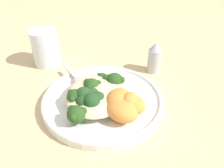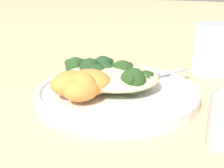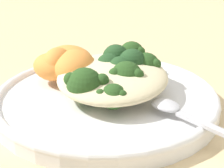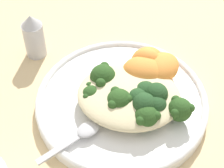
{
  "view_description": "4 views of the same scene",
  "coord_description": "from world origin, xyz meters",
  "views": [
    {
      "loc": [
        -0.36,
        -0.11,
        0.33
      ],
      "look_at": [
        0.02,
        -0.02,
        0.06
      ],
      "focal_mm": 35.0,
      "sensor_mm": 36.0,
      "label": 1
    },
    {
      "loc": [
        0.17,
        -0.47,
        0.21
      ],
      "look_at": [
        0.01,
        -0.02,
        0.03
      ],
      "focal_mm": 50.0,
      "sensor_mm": 36.0,
      "label": 2
    },
    {
      "loc": [
        0.43,
        0.05,
        0.21
      ],
      "look_at": [
        0.02,
        0.01,
        0.04
      ],
      "focal_mm": 60.0,
      "sensor_mm": 36.0,
      "label": 3
    },
    {
      "loc": [
        -0.03,
        0.38,
        0.48
      ],
      "look_at": [
        0.03,
        -0.01,
        0.04
      ],
      "focal_mm": 60.0,
      "sensor_mm": 36.0,
      "label": 4
    }
  ],
  "objects": [
    {
      "name": "ground_plane",
      "position": [
        0.0,
        0.0,
        0.0
      ],
      "size": [
        4.0,
        4.0,
        0.0
      ],
      "primitive_type": "plane",
      "color": "#D6B784"
    },
    {
      "name": "plate",
      "position": [
        0.01,
        -0.0,
        0.01
      ],
      "size": [
        0.28,
        0.28,
        0.02
      ],
      "color": "white",
      "rests_on": "ground_plane"
    },
    {
      "name": "quinoa_mound",
      "position": [
        -0.0,
        0.01,
        0.04
      ],
      "size": [
        0.16,
        0.14,
        0.03
      ],
      "primitive_type": "ellipsoid",
      "color": "beige",
      "rests_on": "plate"
    },
    {
      "name": "broccoli_stalk_0",
      "position": [
        0.04,
        -0.02,
        0.04
      ],
      "size": [
        0.08,
        0.05,
        0.04
      ],
      "rotation": [
        0.0,
        0.0,
        0.28
      ],
      "color": "#9EBC66",
      "rests_on": "plate"
    },
    {
      "name": "broccoli_stalk_1",
      "position": [
        0.05,
        0.0,
        0.03
      ],
      "size": [
        0.08,
        0.07,
        0.03
      ],
      "rotation": [
        0.0,
        0.0,
        0.7
      ],
      "color": "#9EBC66",
      "rests_on": "plate"
    },
    {
      "name": "broccoli_stalk_2",
      "position": [
        0.01,
        0.02,
        0.04
      ],
      "size": [
        0.04,
        0.09,
        0.04
      ],
      "rotation": [
        0.0,
        0.0,
        1.41
      ],
      "color": "#9EBC66",
      "rests_on": "plate"
    },
    {
      "name": "broccoli_stalk_3",
      "position": [
        -0.02,
        0.03,
        0.04
      ],
      "size": [
        0.07,
        0.12,
        0.04
      ],
      "rotation": [
        0.0,
        0.0,
        1.97
      ],
      "color": "#9EBC66",
      "rests_on": "plate"
    },
    {
      "name": "broccoli_stalk_4",
      "position": [
        -0.06,
        0.02,
        0.04
      ],
      "size": [
        0.12,
        0.09,
        0.04
      ],
      "rotation": [
        0.0,
        0.0,
        2.52
      ],
      "color": "#9EBC66",
      "rests_on": "plate"
    },
    {
      "name": "sweet_potato_chunk_0",
      "position": [
        -0.05,
        -0.06,
        0.04
      ],
      "size": [
        0.08,
        0.08,
        0.04
      ],
      "primitive_type": "ellipsoid",
      "rotation": [
        0.0,
        0.0,
        4.22
      ],
      "color": "orange",
      "rests_on": "plate"
    },
    {
      "name": "sweet_potato_chunk_1",
      "position": [
        -0.02,
        -0.07,
        0.04
      ],
      "size": [
        0.07,
        0.07,
        0.03
      ],
      "primitive_type": "ellipsoid",
      "rotation": [
        0.0,
        0.0,
        0.88
      ],
      "color": "orange",
      "rests_on": "plate"
    },
    {
      "name": "sweet_potato_chunk_2",
      "position": [
        -0.02,
        -0.07,
        0.04
      ],
      "size": [
        0.05,
        0.04,
        0.04
      ],
      "primitive_type": "ellipsoid",
      "rotation": [
        0.0,
        0.0,
        6.15
      ],
      "color": "orange",
      "rests_on": "plate"
    },
    {
      "name": "sweet_potato_chunk_3",
      "position": [
        -0.02,
        -0.04,
        0.04
      ],
      "size": [
        0.07,
        0.06,
        0.04
      ],
      "primitive_type": "ellipsoid",
      "rotation": [
        0.0,
        0.0,
        6.27
      ],
      "color": "orange",
      "rests_on": "plate"
    },
    {
      "name": "kale_tuft",
      "position": [
        -0.03,
        0.02,
        0.04
      ],
      "size": [
        0.06,
        0.06,
        0.04
      ],
      "color": "#234723",
      "rests_on": "plate"
    },
    {
      "name": "spoon",
      "position": [
        0.06,
        0.08,
        0.03
      ],
      "size": [
        0.09,
        0.09,
        0.01
      ],
      "rotation": [
        0.0,
        0.0,
        0.82
      ],
      "color": "#B7B7BC",
      "rests_on": "plate"
    },
    {
      "name": "salt_shaker",
      "position": [
        0.18,
        -0.1,
        0.04
      ],
      "size": [
        0.04,
        0.04,
        0.09
      ],
      "color": "#B2B2B7",
      "rests_on": "ground_plane"
    }
  ]
}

